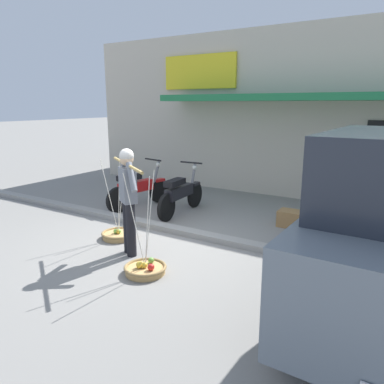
{
  "coord_description": "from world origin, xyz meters",
  "views": [
    {
      "loc": [
        3.64,
        -4.75,
        2.35
      ],
      "look_at": [
        0.33,
        0.6,
        0.85
      ],
      "focal_mm": 34.69,
      "sensor_mm": 36.0,
      "label": 1
    }
  ],
  "objects_px": {
    "fruit_vendor": "(128,195)",
    "motorcycle_second_in_row": "(181,194)",
    "wooden_crate": "(290,218)",
    "fruit_basket_right_side": "(119,234)",
    "motorcycle_nearest_shop": "(138,189)",
    "fruit_basket_left_side": "(145,268)"
  },
  "relations": [
    {
      "from": "fruit_vendor",
      "to": "motorcycle_second_in_row",
      "type": "relative_size",
      "value": 0.93
    },
    {
      "from": "motorcycle_nearest_shop",
      "to": "wooden_crate",
      "type": "height_order",
      "value": "motorcycle_nearest_shop"
    },
    {
      "from": "fruit_basket_left_side",
      "to": "fruit_basket_right_side",
      "type": "relative_size",
      "value": 1.0
    },
    {
      "from": "motorcycle_nearest_shop",
      "to": "motorcycle_second_in_row",
      "type": "relative_size",
      "value": 0.99
    },
    {
      "from": "fruit_basket_right_side",
      "to": "wooden_crate",
      "type": "height_order",
      "value": "fruit_basket_right_side"
    },
    {
      "from": "motorcycle_second_in_row",
      "to": "motorcycle_nearest_shop",
      "type": "bearing_deg",
      "value": -175.73
    },
    {
      "from": "fruit_vendor",
      "to": "motorcycle_second_in_row",
      "type": "bearing_deg",
      "value": 103.1
    },
    {
      "from": "motorcycle_second_in_row",
      "to": "wooden_crate",
      "type": "xyz_separation_m",
      "value": [
        2.29,
        0.42,
        -0.29
      ]
    },
    {
      "from": "wooden_crate",
      "to": "fruit_vendor",
      "type": "bearing_deg",
      "value": -123.07
    },
    {
      "from": "motorcycle_nearest_shop",
      "to": "motorcycle_second_in_row",
      "type": "bearing_deg",
      "value": 4.27
    },
    {
      "from": "fruit_basket_right_side",
      "to": "motorcycle_second_in_row",
      "type": "relative_size",
      "value": 0.8
    },
    {
      "from": "wooden_crate",
      "to": "fruit_basket_left_side",
      "type": "bearing_deg",
      "value": -109.41
    },
    {
      "from": "motorcycle_nearest_shop",
      "to": "motorcycle_second_in_row",
      "type": "distance_m",
      "value": 1.12
    },
    {
      "from": "fruit_basket_left_side",
      "to": "fruit_vendor",
      "type": "bearing_deg",
      "value": 146.47
    },
    {
      "from": "fruit_basket_right_side",
      "to": "motorcycle_second_in_row",
      "type": "bearing_deg",
      "value": 86.15
    },
    {
      "from": "fruit_basket_left_side",
      "to": "fruit_basket_right_side",
      "type": "xyz_separation_m",
      "value": [
        -1.31,
        0.87,
        -0.0
      ]
    },
    {
      "from": "fruit_vendor",
      "to": "fruit_basket_right_side",
      "type": "relative_size",
      "value": 1.17
    },
    {
      "from": "wooden_crate",
      "to": "motorcycle_second_in_row",
      "type": "bearing_deg",
      "value": -169.48
    },
    {
      "from": "fruit_vendor",
      "to": "motorcycle_second_in_row",
      "type": "xyz_separation_m",
      "value": [
        -0.53,
        2.27,
        -0.52
      ]
    },
    {
      "from": "fruit_vendor",
      "to": "motorcycle_second_in_row",
      "type": "height_order",
      "value": "fruit_vendor"
    },
    {
      "from": "motorcycle_second_in_row",
      "to": "wooden_crate",
      "type": "distance_m",
      "value": 2.34
    },
    {
      "from": "fruit_vendor",
      "to": "motorcycle_nearest_shop",
      "type": "distance_m",
      "value": 2.79
    }
  ]
}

